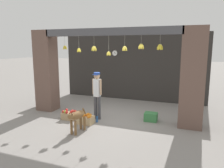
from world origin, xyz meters
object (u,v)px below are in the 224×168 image
dog (77,117)px  produce_box_green (151,117)px  wall_clock (115,53)px  fruit_crate_apples (69,115)px  water_bottle (97,119)px  shopkeeper (97,92)px  fruit_crate_oranges (86,119)px

dog → produce_box_green: dog is taller
dog → wall_clock: size_ratio=3.27×
fruit_crate_apples → produce_box_green: bearing=17.0°
produce_box_green → water_bottle: size_ratio=1.82×
fruit_crate_apples → water_bottle: size_ratio=2.09×
produce_box_green → shopkeeper: bearing=-166.2°
fruit_crate_apples → produce_box_green: fruit_crate_apples is taller
fruit_crate_oranges → shopkeeper: bearing=73.8°
fruit_crate_apples → wall_clock: wall_clock is taller
dog → wall_clock: wall_clock is taller
fruit_crate_oranges → water_bottle: size_ratio=2.33×
fruit_crate_oranges → fruit_crate_apples: bearing=165.5°
dog → produce_box_green: bearing=140.9°
dog → fruit_crate_apples: size_ratio=1.75×
fruit_crate_oranges → produce_box_green: fruit_crate_oranges is taller
fruit_crate_oranges → wall_clock: bearing=94.7°
shopkeeper → wall_clock: 3.25m
produce_box_green → water_bottle: produce_box_green is taller
produce_box_green → fruit_crate_apples: bearing=-163.0°
fruit_crate_oranges → fruit_crate_apples: size_ratio=1.11×
dog → shopkeeper: (0.04, 1.29, 0.47)m
fruit_crate_oranges → dog: bearing=-80.6°
fruit_crate_apples → dog: bearing=-47.7°
dog → fruit_crate_oranges: bearing=-163.4°
fruit_crate_apples → produce_box_green: 2.75m
produce_box_green → wall_clock: bearing=130.8°
fruit_crate_apples → shopkeeper: bearing=23.0°
produce_box_green → wall_clock: size_ratio=1.62×
water_bottle → wall_clock: (-0.58, 3.29, 2.02)m
shopkeeper → wall_clock: bearing=-76.6°
shopkeeper → produce_box_green: size_ratio=3.85×
water_bottle → wall_clock: bearing=100.0°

